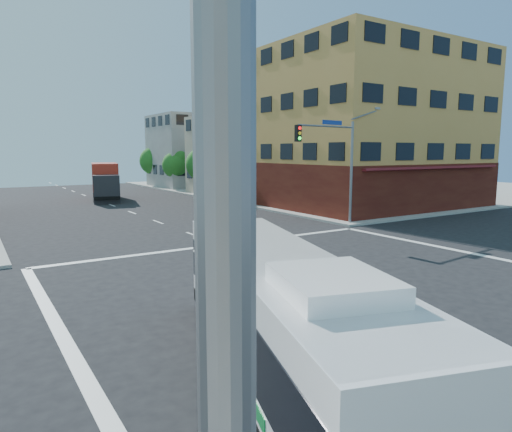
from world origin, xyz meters
TOP-DOWN VIEW (x-y plane):
  - ground at (0.00, 0.00)m, footprint 120.00×120.00m
  - sidewalk_ne at (35.00, 35.00)m, footprint 50.00×50.00m
  - corner_building_ne at (19.99, 18.48)m, footprint 18.10×15.44m
  - building_east_near at (16.98, 33.98)m, footprint 12.06×10.06m
  - building_east_far at (16.98, 47.98)m, footprint 12.06×10.06m
  - signal_mast_ne at (9.08, 10.62)m, footprint 7.91×1.13m
  - signal_mast_sw at (-9.08, -10.64)m, footprint 7.91×1.01m
  - street_tree_a at (11.90, 27.92)m, footprint 3.60×3.60m
  - street_tree_b at (11.90, 35.92)m, footprint 3.80×3.80m
  - street_tree_c at (11.90, 43.92)m, footprint 3.40×3.40m
  - street_tree_d at (11.90, 51.92)m, footprint 4.00×4.00m
  - transit_bus at (-5.98, -4.32)m, footprint 5.39×10.90m
  - box_truck at (0.80, 36.18)m, footprint 4.22×8.73m
  - parked_car at (9.06, 24.29)m, footprint 2.83×4.68m

SIDE VIEW (x-z plane):
  - ground at x=0.00m, z-range 0.00..0.00m
  - sidewalk_ne at x=35.00m, z-range 0.00..0.15m
  - parked_car at x=9.06m, z-range 0.00..1.49m
  - transit_bus at x=-5.98m, z-range -0.03..3.14m
  - box_truck at x=0.80m, z-range -0.06..3.72m
  - street_tree_c at x=11.90m, z-range 0.82..6.11m
  - street_tree_a at x=11.90m, z-range 0.83..6.35m
  - street_tree_b at x=11.90m, z-range 0.85..6.65m
  - street_tree_d at x=11.90m, z-range 0.87..6.90m
  - building_east_near at x=16.98m, z-range 0.01..9.01m
  - signal_mast_ne at x=9.08m, z-range 0.95..9.02m
  - signal_mast_sw at x=-9.08m, z-range 0.95..9.02m
  - building_east_far at x=16.98m, z-range 0.01..10.01m
  - corner_building_ne at x=19.99m, z-range -1.11..12.89m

